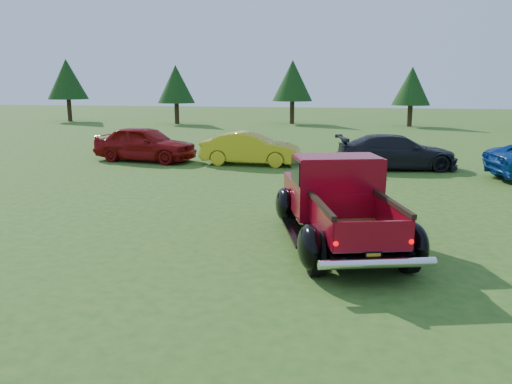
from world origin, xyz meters
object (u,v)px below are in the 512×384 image
tree_mid_left (293,81)px  pickup_truck (336,201)px  show_car_yellow (251,149)px  tree_west (176,84)px  show_car_red (145,144)px  tree_mid_right (412,86)px  show_car_grey (397,152)px  tree_far_west (67,79)px

tree_mid_left → pickup_truck: 30.76m
show_car_yellow → tree_west: bearing=28.4°
tree_mid_left → show_car_red: size_ratio=1.18×
tree_mid_right → show_car_grey: 20.34m
tree_mid_right → pickup_truck: (-4.41, -29.31, -2.15)m
tree_mid_left → show_car_yellow: (0.93, -21.07, -2.74)m
tree_far_west → tree_mid_right: (28.00, -0.00, -0.55)m
tree_mid_right → show_car_yellow: 21.76m
tree_far_west → show_car_yellow: (19.93, -20.07, -2.88)m
tree_far_west → pickup_truck: bearing=-51.2°
tree_far_west → tree_west: bearing=-5.7°
tree_mid_left → show_car_yellow: bearing=-87.5°
tree_mid_left → tree_mid_right: bearing=-6.3°
tree_west → show_car_red: bearing=-74.0°
tree_mid_right → tree_far_west: bearing=180.0°
tree_mid_left → show_car_grey: tree_mid_left is taller
tree_mid_left → show_car_grey: size_ratio=1.13×
tree_far_west → pickup_truck: size_ratio=1.05×
tree_far_west → show_car_red: size_ratio=1.22×
tree_west → tree_mid_right: tree_west is taller
tree_mid_right → tree_mid_left: bearing=173.7°
tree_far_west → show_car_red: 25.39m
tree_west → pickup_truck: (13.59, -28.31, -2.29)m
show_car_red → tree_far_west: bearing=46.3°
show_car_grey → tree_mid_right: bearing=-17.9°
tree_mid_left → tree_far_west: bearing=-177.0°
tree_far_west → tree_mid_left: tree_far_west is taller
show_car_red → show_car_grey: (10.05, -0.09, -0.08)m
tree_mid_left → tree_mid_right: size_ratio=1.14×
show_car_red → show_car_grey: show_car_red is taller
tree_mid_right → show_car_grey: (-2.50, -20.05, -2.33)m
tree_far_west → tree_mid_left: size_ratio=1.04×
tree_mid_right → show_car_yellow: tree_mid_right is taller
pickup_truck → show_car_yellow: 9.94m
tree_west → pickup_truck: size_ratio=0.93×
tree_mid_left → show_car_grey: (6.50, -21.05, -2.74)m
tree_west → show_car_yellow: tree_west is taller
tree_mid_right → show_car_grey: tree_mid_right is taller
tree_west → tree_mid_left: tree_mid_left is taller
tree_mid_left → show_car_yellow: 21.27m
tree_mid_left → show_car_grey: 22.20m
tree_far_west → tree_west: 10.06m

